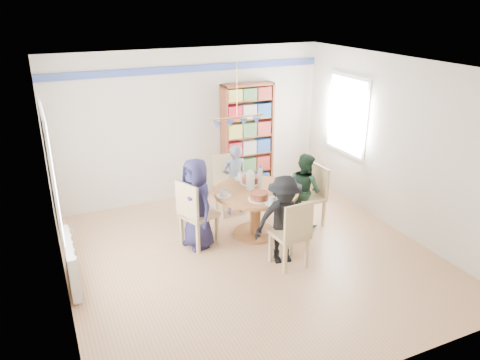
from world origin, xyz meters
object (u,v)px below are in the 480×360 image
person_left (196,204)px  chair_near (293,232)px  chair_right (314,193)px  chair_far (228,181)px  person_near (284,220)px  bookshelf (247,139)px  radiator (71,262)px  dining_table (256,202)px  person_far (234,179)px  person_right (304,189)px  chair_left (194,211)px

person_left → chair_near: bearing=25.8°
chair_right → chair_far: chair_far is taller
person_near → bookshelf: bearing=86.1°
person_near → radiator: bearing=178.8°
dining_table → chair_near: 1.07m
person_far → person_near: bearing=92.0°
chair_far → person_left: size_ratio=0.72×
person_far → person_near: size_ratio=0.96×
dining_table → bookshelf: (0.67, 1.74, 0.45)m
chair_near → person_right: size_ratio=0.83×
person_near → bookshelf: size_ratio=0.63×
dining_table → chair_near: size_ratio=1.30×
chair_far → chair_near: bearing=-87.8°
chair_left → person_right: person_right is taller
person_far → chair_left: bearing=42.0°
chair_near → person_near: size_ratio=0.78×
chair_near → person_left: size_ratio=0.73×
dining_table → person_far: bearing=88.9°
radiator → dining_table: dining_table is taller
bookshelf → person_near: bearing=-104.4°
radiator → dining_table: bearing=6.2°
dining_table → chair_right: (1.04, -0.02, -0.02)m
dining_table → person_near: size_ratio=1.01×
chair_right → person_left: size_ratio=0.71×
person_far → bookshelf: 1.16m
chair_left → person_near: size_ratio=0.81×
chair_right → chair_far: bearing=137.0°
person_far → person_near: (-0.02, -1.73, 0.03)m
chair_far → person_far: 0.17m
chair_left → person_left: (0.05, 0.01, 0.11)m
person_left → chair_right: bearing=72.8°
radiator → person_far: person_far is taller
chair_right → bookshelf: size_ratio=0.48×
chair_near → person_left: 1.49m
chair_near → bookshelf: bookshelf is taller
chair_near → bookshelf: bearing=77.3°
chair_right → chair_near: chair_near is taller
radiator → chair_left: 1.82m
dining_table → person_left: (-0.95, 0.04, 0.13)m
radiator → bookshelf: 4.06m
radiator → chair_right: 3.83m
person_right → person_far: (-0.87, 0.83, 0.01)m
radiator → person_near: person_near is taller
radiator → person_left: bearing=10.5°
chair_far → person_near: size_ratio=0.78×
person_right → radiator: bearing=85.3°
person_right → person_left: bearing=79.9°
chair_left → chair_near: bearing=-47.0°
chair_far → bookshelf: (0.72, 0.74, 0.46)m
chair_near → radiator: bearing=164.6°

